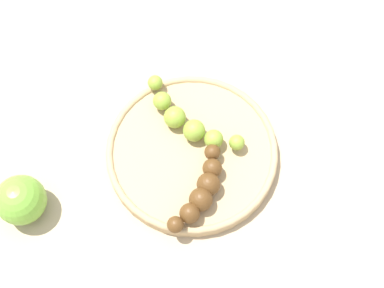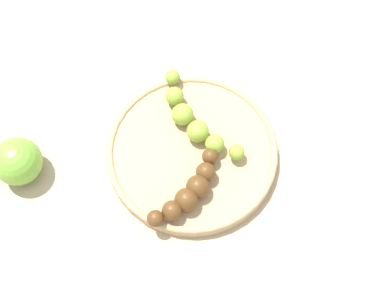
{
  "view_description": "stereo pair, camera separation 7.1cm",
  "coord_description": "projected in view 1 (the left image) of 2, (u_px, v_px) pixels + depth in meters",
  "views": [
    {
      "loc": [
        -0.04,
        0.3,
        0.68
      ],
      "look_at": [
        0.0,
        0.0,
        0.04
      ],
      "focal_mm": 47.31,
      "sensor_mm": 36.0,
      "label": 1
    },
    {
      "loc": [
        -0.11,
        0.28,
        0.68
      ],
      "look_at": [
        0.0,
        0.0,
        0.04
      ],
      "focal_mm": 47.31,
      "sensor_mm": 36.0,
      "label": 2
    }
  ],
  "objects": [
    {
      "name": "banana_green",
      "position": [
        187.0,
        120.0,
        0.73
      ],
      "size": [
        0.15,
        0.11,
        0.03
      ],
      "rotation": [
        0.0,
        0.0,
        1.01
      ],
      "color": "#8CAD38",
      "rests_on": "fruit_bowl"
    },
    {
      "name": "fruit_bowl",
      "position": [
        192.0,
        152.0,
        0.73
      ],
      "size": [
        0.25,
        0.25,
        0.02
      ],
      "color": "tan",
      "rests_on": "ground_plane"
    },
    {
      "name": "apple_green",
      "position": [
        21.0,
        200.0,
        0.68
      ],
      "size": [
        0.07,
        0.07,
        0.07
      ],
      "primitive_type": "sphere",
      "color": "#72B238",
      "rests_on": "ground_plane"
    },
    {
      "name": "ground_plane",
      "position": [
        192.0,
        155.0,
        0.74
      ],
      "size": [
        2.4,
        2.4,
        0.0
      ],
      "primitive_type": "plane",
      "color": "tan"
    },
    {
      "name": "banana_overripe",
      "position": [
        202.0,
        191.0,
        0.68
      ],
      "size": [
        0.06,
        0.13,
        0.03
      ],
      "rotation": [
        0.0,
        0.0,
        2.82
      ],
      "color": "#593819",
      "rests_on": "fruit_bowl"
    }
  ]
}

